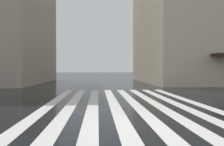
# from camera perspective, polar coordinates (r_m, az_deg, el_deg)

# --- Properties ---
(ground_plane) EXTENTS (220.00, 220.00, 0.00)m
(ground_plane) POSITION_cam_1_polar(r_m,az_deg,el_deg) (6.26, 8.64, -14.40)
(ground_plane) COLOR black
(zebra_crossing) EXTENTS (13.00, 7.50, 0.01)m
(zebra_crossing) POSITION_cam_1_polar(r_m,az_deg,el_deg) (10.11, 3.36, -8.44)
(zebra_crossing) COLOR silver
(zebra_crossing) RESTS_ON ground_plane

